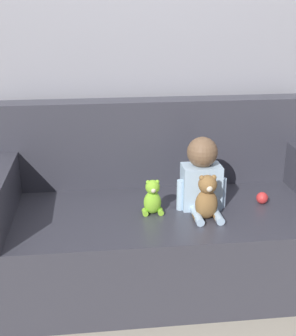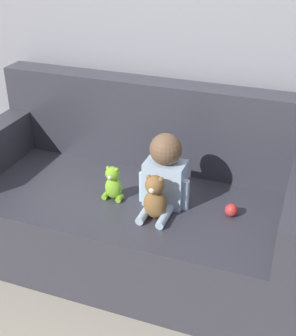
{
  "view_description": "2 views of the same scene",
  "coord_description": "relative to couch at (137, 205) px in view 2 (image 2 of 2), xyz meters",
  "views": [
    {
      "loc": [
        -0.39,
        -2.5,
        1.63
      ],
      "look_at": [
        -0.11,
        -0.1,
        0.76
      ],
      "focal_mm": 50.0,
      "sensor_mm": 36.0,
      "label": 1
    },
    {
      "loc": [
        0.91,
        -2.16,
        1.93
      ],
      "look_at": [
        0.1,
        0.01,
        0.66
      ],
      "focal_mm": 50.0,
      "sensor_mm": 36.0,
      "label": 2
    }
  ],
  "objects": [
    {
      "name": "wall_back",
      "position": [
        0.0,
        0.5,
        0.95
      ],
      "size": [
        8.0,
        0.05,
        2.6
      ],
      "color": "#93939E",
      "rests_on": "ground_plane"
    },
    {
      "name": "plush_toy_side",
      "position": [
        -0.08,
        -0.16,
        0.22
      ],
      "size": [
        0.12,
        0.09,
        0.21
      ],
      "color": "#8CD133",
      "rests_on": "couch"
    },
    {
      "name": "toy_ball",
      "position": [
        0.59,
        -0.09,
        0.16
      ],
      "size": [
        0.07,
        0.07,
        0.07
      ],
      "color": "red",
      "rests_on": "couch"
    },
    {
      "name": "person_baby",
      "position": [
        0.21,
        -0.11,
        0.32
      ],
      "size": [
        0.29,
        0.35,
        0.43
      ],
      "color": "silver",
      "rests_on": "couch"
    },
    {
      "name": "teddy_bear_brown",
      "position": [
        0.21,
        -0.26,
        0.25
      ],
      "size": [
        0.15,
        0.12,
        0.26
      ],
      "color": "olive",
      "rests_on": "couch"
    },
    {
      "name": "couch",
      "position": [
        0.0,
        0.0,
        0.0
      ],
      "size": [
        2.04,
        0.96,
        1.04
      ],
      "color": "#383842",
      "rests_on": "ground_plane"
    },
    {
      "name": "ground_plane",
      "position": [
        0.0,
        -0.07,
        -0.35
      ],
      "size": [
        12.0,
        12.0,
        0.0
      ],
      "primitive_type": "plane",
      "color": "#B7AD99"
    }
  ]
}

